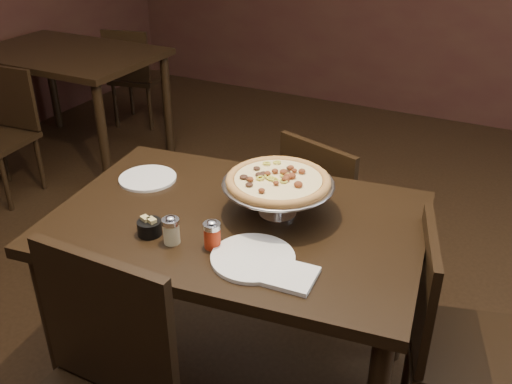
% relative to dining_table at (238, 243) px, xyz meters
% --- Properties ---
extents(room, '(6.04, 7.04, 2.84)m').
position_rel_dining_table_xyz_m(room, '(0.08, 0.02, 0.70)').
color(room, black).
rests_on(room, ground).
extents(dining_table, '(1.39, 1.02, 0.81)m').
position_rel_dining_table_xyz_m(dining_table, '(0.00, 0.00, 0.00)').
color(dining_table, black).
rests_on(dining_table, ground).
extents(background_table, '(1.29, 0.86, 0.80)m').
position_rel_dining_table_xyz_m(background_table, '(-2.18, 1.46, -0.00)').
color(background_table, black).
rests_on(background_table, ground).
extents(pizza_stand, '(0.40, 0.40, 0.16)m').
position_rel_dining_table_xyz_m(pizza_stand, '(0.12, 0.09, 0.24)').
color(pizza_stand, silver).
rests_on(pizza_stand, dining_table).
extents(parmesan_shaker, '(0.06, 0.06, 0.10)m').
position_rel_dining_table_xyz_m(parmesan_shaker, '(-0.12, -0.24, 0.15)').
color(parmesan_shaker, beige).
rests_on(parmesan_shaker, dining_table).
extents(pepper_flake_shaker, '(0.06, 0.06, 0.10)m').
position_rel_dining_table_xyz_m(pepper_flake_shaker, '(0.02, -0.20, 0.15)').
color(pepper_flake_shaker, '#9A220E').
rests_on(pepper_flake_shaker, dining_table).
extents(packet_caddy, '(0.08, 0.08, 0.06)m').
position_rel_dining_table_xyz_m(packet_caddy, '(-0.21, -0.23, 0.13)').
color(packet_caddy, black).
rests_on(packet_caddy, dining_table).
extents(napkin_stack, '(0.15, 0.15, 0.02)m').
position_rel_dining_table_xyz_m(napkin_stack, '(0.31, -0.24, 0.11)').
color(napkin_stack, silver).
rests_on(napkin_stack, dining_table).
extents(plate_left, '(0.23, 0.23, 0.01)m').
position_rel_dining_table_xyz_m(plate_left, '(-0.46, 0.10, 0.11)').
color(plate_left, white).
rests_on(plate_left, dining_table).
extents(plate_near, '(0.27, 0.27, 0.01)m').
position_rel_dining_table_xyz_m(plate_near, '(0.17, -0.20, 0.11)').
color(plate_near, white).
rests_on(plate_near, dining_table).
extents(serving_spatula, '(0.14, 0.14, 0.02)m').
position_rel_dining_table_xyz_m(serving_spatula, '(0.24, 0.02, 0.24)').
color(serving_spatula, silver).
rests_on(serving_spatula, pizza_stand).
extents(chair_far, '(0.52, 0.52, 0.88)m').
position_rel_dining_table_xyz_m(chair_far, '(0.11, 0.69, -0.22)').
color(chair_far, black).
rests_on(chair_far, ground).
extents(chair_side, '(0.50, 0.50, 0.87)m').
position_rel_dining_table_xyz_m(chair_side, '(0.77, 0.13, -0.23)').
color(chair_side, black).
rests_on(chair_side, ground).
extents(bg_chair_far, '(0.47, 0.47, 0.83)m').
position_rel_dining_table_xyz_m(bg_chair_far, '(-2.17, 2.16, -0.25)').
color(bg_chair_far, black).
rests_on(bg_chair_far, ground).
extents(bg_chair_near, '(0.42, 0.42, 0.83)m').
position_rel_dining_table_xyz_m(bg_chair_near, '(-2.17, 0.81, -0.25)').
color(bg_chair_near, black).
rests_on(bg_chair_near, ground).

